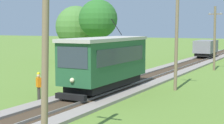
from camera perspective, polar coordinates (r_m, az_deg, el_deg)
red_tram at (r=23.94m, az=-1.03°, el=0.08°), size 2.60×8.54×4.79m
freight_car at (r=51.45m, az=14.94°, el=2.21°), size 2.40×5.20×2.31m
utility_pole_foreground at (r=12.32m, az=-10.74°, el=4.61°), size 1.40×0.65×8.47m
utility_pole_near_tram at (r=25.52m, az=10.41°, el=4.38°), size 1.40×0.48×7.78m
utility_pole_mid at (r=37.97m, az=16.27°, el=3.80°), size 1.40×0.57×6.64m
track_worker at (r=22.14m, az=-11.77°, el=-3.66°), size 0.45×0.40×1.78m
tree_left_near at (r=46.23m, az=-5.81°, el=5.72°), size 5.38×5.38×7.25m
tree_right_near at (r=41.51m, az=-2.27°, el=6.97°), size 4.55×4.55×7.73m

